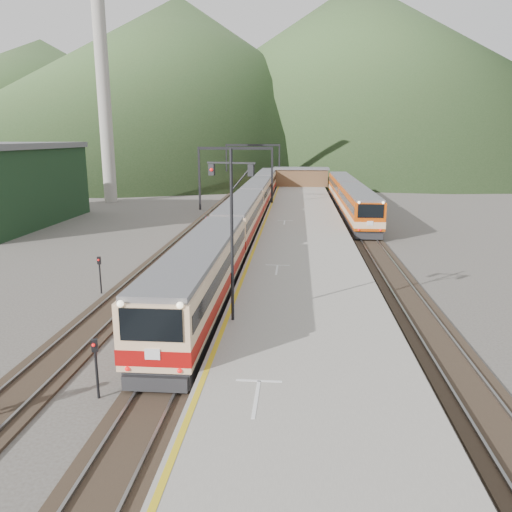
{
  "coord_description": "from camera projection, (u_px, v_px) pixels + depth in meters",
  "views": [
    {
      "loc": [
        4.98,
        -8.48,
        9.2
      ],
      "look_at": [
        2.52,
        21.5,
        2.0
      ],
      "focal_mm": 35.0,
      "sensor_mm": 36.0,
      "label": 1
    }
  ],
  "objects": [
    {
      "name": "smokestack",
      "position": [
        104.0,
        94.0,
        69.11
      ],
      "size": [
        1.8,
        1.8,
        30.0
      ],
      "primitive_type": "cylinder",
      "color": "#9E998E",
      "rests_on": "ground"
    },
    {
      "name": "hill_b",
      "position": [
        355.0,
        72.0,
        222.56
      ],
      "size": [
        220.0,
        220.0,
        75.0
      ],
      "primitive_type": "cone",
      "color": "#2E4A23",
      "rests_on": "ground"
    },
    {
      "name": "signal_mast",
      "position": [
        232.0,
        219.0,
        21.89
      ],
      "size": [
        2.16,
        0.63,
        7.72
      ],
      "color": "black",
      "rests_on": "platform"
    },
    {
      "name": "track_second",
      "position": [
        363.0,
        233.0,
        48.59
      ],
      "size": [
        2.6,
        200.0,
        0.23
      ],
      "color": "black",
      "rests_on": "ground"
    },
    {
      "name": "hill_d",
      "position": [
        46.0,
        99.0,
        246.52
      ],
      "size": [
        200.0,
        200.0,
        55.0
      ],
      "primitive_type": "cone",
      "color": "#2E4A23",
      "rests_on": "ground"
    },
    {
      "name": "track_main",
      "position": [
        246.0,
        231.0,
        49.51
      ],
      "size": [
        2.6,
        200.0,
        0.23
      ],
      "color": "black",
      "rests_on": "ground"
    },
    {
      "name": "short_signal_a",
      "position": [
        96.0,
        361.0,
        17.7
      ],
      "size": [
        0.26,
        0.22,
        2.27
      ],
      "color": "black",
      "rests_on": "ground"
    },
    {
      "name": "second_train",
      "position": [
        349.0,
        197.0,
        62.41
      ],
      "size": [
        2.76,
        37.59,
        3.37
      ],
      "color": "#BC4208",
      "rests_on": "track_second"
    },
    {
      "name": "main_train",
      "position": [
        251.0,
        206.0,
        54.01
      ],
      "size": [
        2.74,
        75.17,
        3.34
      ],
      "color": "#E0B487",
      "rests_on": "track_main"
    },
    {
      "name": "hill_a",
      "position": [
        182.0,
        81.0,
        191.11
      ],
      "size": [
        180.0,
        180.0,
        60.0
      ],
      "primitive_type": "cone",
      "color": "#2E4A23",
      "rests_on": "ground"
    },
    {
      "name": "station_shed",
      "position": [
        301.0,
        177.0,
        85.31
      ],
      "size": [
        9.4,
        4.4,
        3.1
      ],
      "color": "brown",
      "rests_on": "platform"
    },
    {
      "name": "short_signal_b",
      "position": [
        206.0,
        225.0,
        45.02
      ],
      "size": [
        0.22,
        0.16,
        2.27
      ],
      "color": "black",
      "rests_on": "ground"
    },
    {
      "name": "track_far",
      "position": [
        196.0,
        230.0,
        49.91
      ],
      "size": [
        2.6,
        200.0,
        0.23
      ],
      "color": "black",
      "rests_on": "ground"
    },
    {
      "name": "short_signal_c",
      "position": [
        100.0,
        270.0,
        29.75
      ],
      "size": [
        0.25,
        0.21,
        2.27
      ],
      "color": "black",
      "rests_on": "ground"
    },
    {
      "name": "platform",
      "position": [
        303.0,
        232.0,
        47.02
      ],
      "size": [
        8.0,
        100.0,
        1.0
      ],
      "primitive_type": "cube",
      "color": "gray",
      "rests_on": "ground"
    },
    {
      "name": "gantry_near",
      "position": [
        235.0,
        166.0,
        62.99
      ],
      "size": [
        9.55,
        0.25,
        8.0
      ],
      "color": "black",
      "rests_on": "ground"
    },
    {
      "name": "gantry_far",
      "position": [
        253.0,
        158.0,
        87.22
      ],
      "size": [
        9.55,
        0.25,
        8.0
      ],
      "color": "black",
      "rests_on": "ground"
    }
  ]
}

